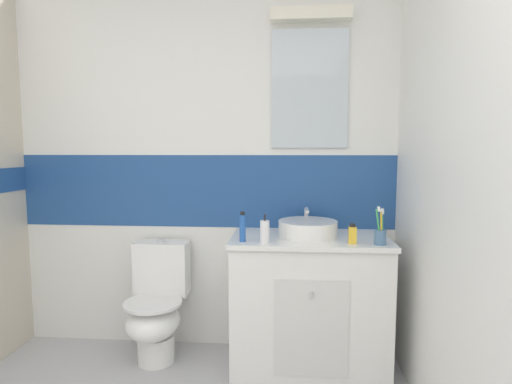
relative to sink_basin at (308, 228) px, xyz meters
The scene contains 9 objects.
wall_back_tiled 0.84m from the sink_basin, 155.34° to the left, with size 3.20×0.20×2.50m.
wall_right_plain 1.19m from the sink_basin, 55.14° to the right, with size 0.10×3.48×2.50m, color white.
vanity_cabinet 0.48m from the sink_basin, 19.80° to the left, with size 0.97×0.55×0.85m.
sink_basin is the anchor object (origin of this frame).
toilet 1.12m from the sink_basin, behind, with size 0.37×0.50×0.78m.
toothbrush_cup 0.44m from the sink_basin, 25.59° to the right, with size 0.07×0.07×0.22m.
soap_dispenser 0.32m from the sink_basin, 144.14° to the right, with size 0.05×0.05×0.17m.
perfume_flask_small 0.30m from the sink_basin, 35.49° to the right, with size 0.04×0.03×0.12m.
toothpaste_tube_upright 0.43m from the sink_basin, 156.02° to the right, with size 0.04×0.04×0.18m.
Camera 1 is at (0.57, -0.40, 1.39)m, focal length 28.87 mm.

